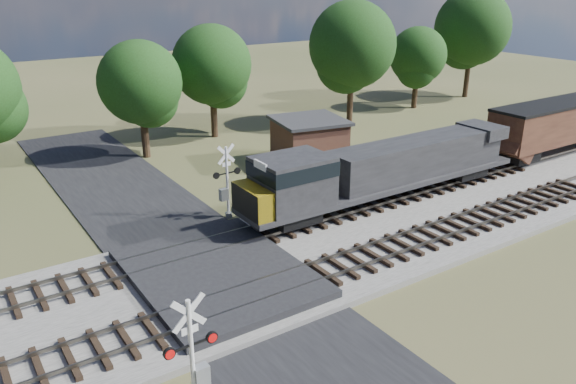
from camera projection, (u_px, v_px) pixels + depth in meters
ground at (223, 286)px, 24.79m from camera, size 160.00×160.00×0.00m
ballast_bed at (384, 227)px, 30.29m from camera, size 140.00×10.00×0.30m
road at (223, 285)px, 24.77m from camera, size 7.00×60.00×0.08m
crossing_panel at (218, 275)px, 25.06m from camera, size 7.00×9.00×0.62m
track_near at (307, 277)px, 24.70m from camera, size 140.00×2.60×0.33m
track_far at (250, 236)px, 28.58m from camera, size 140.00×2.60×0.33m
crossing_signal_near at (196, 369)px, 16.81m from camera, size 1.75×0.38×4.34m
crossing_signal_far at (226, 188)px, 31.13m from camera, size 1.74×0.38×4.31m
equipment_shed at (309, 141)px, 40.62m from camera, size 5.64×5.64×3.28m
treeline at (174, 61)px, 42.62m from camera, size 81.12×10.41×11.65m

